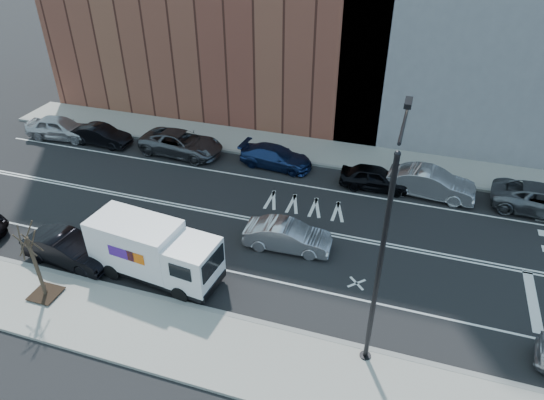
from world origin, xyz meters
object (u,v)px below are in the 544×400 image
Objects in this scene: far_parked_a at (60,128)px; far_parked_b at (102,135)px; driving_sedan at (288,236)px; fedex_van at (154,251)px.

far_parked_b is at bearing -95.54° from far_parked_a.
driving_sedan is at bearing -116.85° from far_parked_a.
fedex_van is 15.16m from far_parked_b.
far_parked_a is 3.40m from far_parked_b.
far_parked_a is 1.10× the size of driving_sedan.
far_parked_b is at bearing 62.45° from driving_sedan.
far_parked_b is 17.18m from driving_sedan.
far_parked_a is 20.31m from driving_sedan.
driving_sedan is (15.62, -7.15, 0.03)m from far_parked_b.
far_parked_b is (3.40, 0.05, -0.13)m from far_parked_a.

